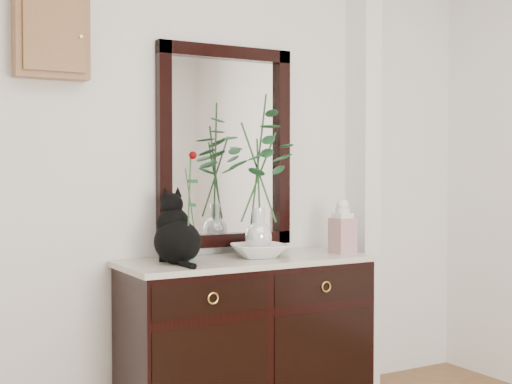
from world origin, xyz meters
TOP-DOWN VIEW (x-y plane):
  - wall_back at (0.00, 1.98)m, footprint 3.60×0.04m
  - pilaster at (1.00, 1.90)m, footprint 0.12×0.20m
  - sideboard at (0.10, 1.73)m, footprint 1.33×0.52m
  - wall_mirror at (0.10, 1.97)m, footprint 0.80×0.06m
  - key_cabinet at (-0.85, 1.94)m, footprint 0.35×0.10m
  - cat at (-0.30, 1.72)m, footprint 0.26×0.31m
  - lotus_bowl at (0.17, 1.72)m, footprint 0.35×0.35m
  - vase_branches at (0.17, 1.72)m, footprint 0.51×0.51m
  - bud_vase_rose at (-0.27, 1.65)m, footprint 0.07×0.07m
  - ginger_jar at (0.67, 1.66)m, footprint 0.12×0.12m

SIDE VIEW (x-z plane):
  - sideboard at x=0.10m, z-range 0.06..0.88m
  - lotus_bowl at x=0.17m, z-range 0.85..0.92m
  - ginger_jar at x=0.67m, z-range 0.85..1.16m
  - cat at x=-0.30m, z-range 0.85..1.21m
  - bud_vase_rose at x=-0.27m, z-range 0.85..1.41m
  - vase_branches at x=0.17m, z-range 0.87..1.72m
  - wall_back at x=0.00m, z-range 0.00..2.70m
  - pilaster at x=1.00m, z-range 0.00..2.70m
  - wall_mirror at x=0.10m, z-range 0.89..1.99m
  - key_cabinet at x=-0.85m, z-range 1.75..2.15m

